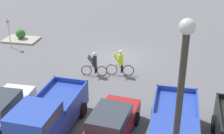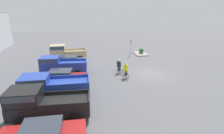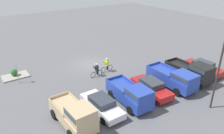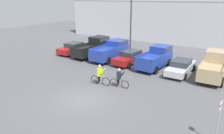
# 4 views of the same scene
# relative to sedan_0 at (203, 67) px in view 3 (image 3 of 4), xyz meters

# --- Properties ---
(ground_plane) EXTENTS (80.00, 80.00, 0.00)m
(ground_plane) POSITION_rel_sedan_0_xyz_m (9.88, -9.74, -0.71)
(ground_plane) COLOR #56565B
(sedan_0) EXTENTS (2.03, 4.67, 1.42)m
(sedan_0) POSITION_rel_sedan_0_xyz_m (0.00, 0.00, 0.00)
(sedan_0) COLOR maroon
(sedan_0) RESTS_ON ground_plane
(pickup_truck_0) EXTENTS (2.29, 5.40, 2.25)m
(pickup_truck_0) POSITION_rel_sedan_0_xyz_m (2.82, 0.54, 0.45)
(pickup_truck_0) COLOR black
(pickup_truck_0) RESTS_ON ground_plane
(pickup_truck_1) EXTENTS (2.24, 5.50, 2.09)m
(pickup_truck_1) POSITION_rel_sedan_0_xyz_m (5.60, 0.42, 0.39)
(pickup_truck_1) COLOR #233D9E
(pickup_truck_1) RESTS_ON ground_plane
(sedan_1) EXTENTS (2.28, 4.94, 1.47)m
(sedan_1) POSITION_rel_sedan_0_xyz_m (8.40, -0.01, 0.03)
(sedan_1) COLOR maroon
(sedan_1) RESTS_ON ground_plane
(pickup_truck_2) EXTENTS (2.33, 5.14, 2.11)m
(pickup_truck_2) POSITION_rel_sedan_0_xyz_m (11.22, 0.31, 0.38)
(pickup_truck_2) COLOR #233D9E
(pickup_truck_2) RESTS_ON ground_plane
(sedan_2) EXTENTS (1.95, 4.81, 1.38)m
(sedan_2) POSITION_rel_sedan_0_xyz_m (14.00, -0.27, -0.02)
(sedan_2) COLOR silver
(sedan_2) RESTS_ON ground_plane
(pickup_truck_3) EXTENTS (2.26, 5.01, 2.32)m
(pickup_truck_3) POSITION_rel_sedan_0_xyz_m (16.78, 0.32, 0.47)
(pickup_truck_3) COLOR tan
(pickup_truck_3) RESTS_ON ground_plane
(cyclist_0) EXTENTS (1.70, 0.50, 1.63)m
(cyclist_0) POSITION_rel_sedan_0_xyz_m (10.83, -6.36, 0.09)
(cyclist_0) COLOR black
(cyclist_0) RESTS_ON ground_plane
(cyclist_1) EXTENTS (1.83, 0.50, 1.77)m
(cyclist_1) POSITION_rel_sedan_0_xyz_m (9.19, -6.76, 0.15)
(cyclist_1) COLOR black
(cyclist_1) RESTS_ON ground_plane
(fire_lane_sign) EXTENTS (0.08, 0.30, 2.45)m
(fire_lane_sign) POSITION_rel_sedan_0_xyz_m (18.65, -9.83, 0.77)
(fire_lane_sign) COLOR #9E9EA3
(fire_lane_sign) RESTS_ON ground_plane
(lamppost) EXTENTS (0.36, 0.36, 7.20)m
(lamppost) POSITION_rel_sedan_0_xyz_m (5.66, 4.80, 3.48)
(lamppost) COLOR #2D2823
(lamppost) RESTS_ON ground_plane
(curb_island) EXTENTS (2.86, 1.89, 0.15)m
(curb_island) POSITION_rel_sedan_0_xyz_m (18.64, -11.54, -0.64)
(curb_island) COLOR gray
(curb_island) RESTS_ON ground_plane
(shrub) EXTENTS (0.80, 0.80, 0.80)m
(shrub) POSITION_rel_sedan_0_xyz_m (18.70, -11.65, -0.17)
(shrub) COLOR #286028
(shrub) RESTS_ON curb_island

